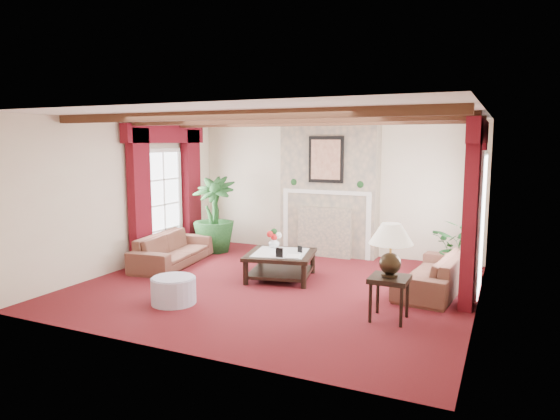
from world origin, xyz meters
The scene contains 23 objects.
floor centered at (0.00, 0.00, 0.00)m, with size 6.00×6.00×0.00m, color #460C11.
ceiling centered at (0.00, 0.00, 2.70)m, with size 6.00×6.00×0.00m, color white.
back_wall centered at (0.00, 2.75, 1.35)m, with size 6.00×0.02×2.70m, color beige.
left_wall centered at (-3.00, 0.00, 1.35)m, with size 0.02×5.50×2.70m, color beige.
right_wall centered at (3.00, 0.00, 1.35)m, with size 0.02×5.50×2.70m, color beige.
ceiling_beams centered at (0.00, 0.00, 2.64)m, with size 6.00×3.00×0.12m, color #3C2013, non-canonical shape.
fireplace centered at (0.00, 2.55, 2.70)m, with size 2.00×0.52×2.70m, color tan, non-canonical shape.
french_door_left centered at (-2.97, 1.00, 2.13)m, with size 0.10×1.10×2.16m, color white, non-canonical shape.
french_door_right centered at (2.97, 1.00, 2.13)m, with size 0.10×1.10×2.16m, color white, non-canonical shape.
curtains_left centered at (-2.86, 1.00, 2.55)m, with size 0.20×2.40×2.55m, color #530B16, non-canonical shape.
curtains_right centered at (2.86, 1.00, 2.55)m, with size 0.20×2.40×2.55m, color #530B16, non-canonical shape.
sofa_left centered at (-2.37, 0.48, 0.39)m, with size 0.87×2.06×0.78m, color black.
sofa_right centered at (2.34, 0.82, 0.39)m, with size 0.79×2.04×0.78m, color black.
potted_palm centered at (-2.26, 1.76, 0.44)m, with size 1.15×1.71×0.88m, color black.
small_plant centered at (2.63, 1.80, 0.39)m, with size 1.27×1.31×0.78m, color black.
coffee_table centered at (-0.11, 0.43, 0.22)m, with size 1.09×1.09×0.45m, color black, non-canonical shape.
side_table centered at (1.99, -0.76, 0.29)m, with size 0.49×0.49×0.58m, color black, non-canonical shape.
ottoman centered at (-0.97, -1.39, 0.19)m, with size 0.64×0.64×0.37m, color #ACA5BB.
table_lamp centered at (1.99, -0.76, 0.94)m, with size 0.56×0.56×0.72m, color black, non-canonical shape.
flower_vase centered at (-0.38, 0.74, 0.54)m, with size 0.24×0.24×0.19m, color silver.
book centered at (0.10, 0.19, 0.60)m, with size 0.22×0.08×0.31m, color black.
photo_frame_a centered at (0.02, 0.09, 0.53)m, with size 0.12×0.02×0.16m, color black, non-canonical shape.
photo_frame_b centered at (0.18, 0.56, 0.51)m, with size 0.09×0.02×0.12m, color black, non-canonical shape.
Camera 1 is at (3.32, -7.03, 2.31)m, focal length 32.00 mm.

